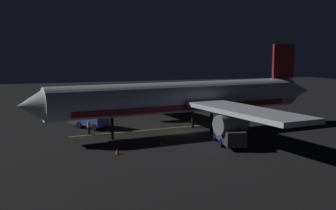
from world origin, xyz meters
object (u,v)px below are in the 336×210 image
Objects in this scene: baggage_truck at (90,118)px; traffic_cone_near_left at (161,143)px; airliner at (188,98)px; catering_truck at (229,134)px; ground_crew_worker at (89,127)px; traffic_cone_near_right at (117,152)px.

traffic_cone_near_left is (-12.82, -5.58, -1.03)m from baggage_truck.
traffic_cone_near_left is at bearing 137.85° from airliner.
ground_crew_worker is at bearing 51.12° from catering_truck.
traffic_cone_near_left is at bearing 71.67° from catering_truck.
catering_truck is 12.24m from traffic_cone_near_right.
ground_crew_worker is 3.16× the size of traffic_cone_near_right.
airliner is 73.50× the size of traffic_cone_near_left.
ground_crew_worker reaches higher than traffic_cone_near_right.
traffic_cone_near_left is at bearing -142.84° from ground_crew_worker.
airliner is at bearing 9.25° from catering_truck.
airliner is 12.56m from ground_crew_worker.
baggage_truck is at bearing 23.52° from traffic_cone_near_left.
catering_truck is 7.31m from traffic_cone_near_left.
ground_crew_worker is at bearing 37.16° from traffic_cone_near_left.
traffic_cone_near_right is (-15.15, -0.25, -1.03)m from baggage_truck.
traffic_cone_near_left is 1.00× the size of traffic_cone_near_right.
baggage_truck is (6.72, 11.10, -2.92)m from airliner.
catering_truck is at bearing -108.33° from traffic_cone_near_left.
airliner is 6.55× the size of baggage_truck.
baggage_truck is at bearing 58.80° from airliner.
baggage_truck is at bearing 39.53° from catering_truck.
airliner is 14.29m from traffic_cone_near_right.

